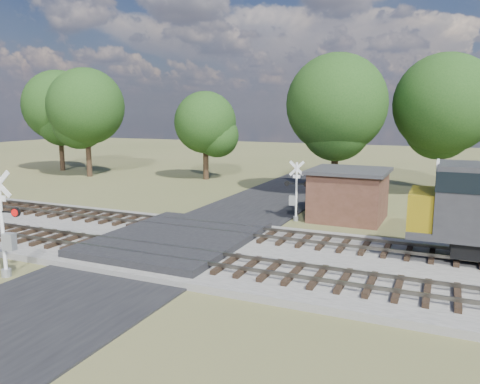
% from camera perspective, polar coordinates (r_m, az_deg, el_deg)
% --- Properties ---
extents(ground, '(160.00, 160.00, 0.00)m').
position_cam_1_polar(ground, '(23.87, -8.32, -6.89)').
color(ground, '#4F552D').
rests_on(ground, ground).
extents(ballast_bed, '(140.00, 10.00, 0.30)m').
position_cam_1_polar(ballast_bed, '(21.00, 16.58, -9.12)').
color(ballast_bed, gray).
rests_on(ballast_bed, ground).
extents(road, '(7.00, 60.00, 0.08)m').
position_cam_1_polar(road, '(23.86, -8.32, -6.80)').
color(road, black).
rests_on(road, ground).
extents(crossing_panel, '(7.00, 9.00, 0.62)m').
position_cam_1_polar(crossing_panel, '(24.19, -7.71, -5.88)').
color(crossing_panel, '#262628').
rests_on(crossing_panel, ground).
extents(track_near, '(140.00, 2.60, 0.33)m').
position_cam_1_polar(track_near, '(20.59, -3.90, -8.33)').
color(track_near, black).
rests_on(track_near, ballast_bed).
extents(track_far, '(140.00, 2.60, 0.33)m').
position_cam_1_polar(track_far, '(24.94, 1.48, -5.08)').
color(track_far, black).
rests_on(track_far, ballast_bed).
extents(crossing_signal_near, '(1.80, 0.46, 4.50)m').
position_cam_1_polar(crossing_signal_near, '(21.56, -26.75, -4.51)').
color(crossing_signal_near, silver).
rests_on(crossing_signal_near, ground).
extents(crossing_signal_far, '(1.53, 0.37, 3.82)m').
position_cam_1_polar(crossing_signal_far, '(29.47, 6.72, -0.49)').
color(crossing_signal_far, silver).
rests_on(crossing_signal_far, ground).
extents(equipment_shed, '(4.85, 4.85, 3.25)m').
position_cam_1_polar(equipment_shed, '(30.41, 13.10, -0.25)').
color(equipment_shed, '#41271C').
rests_on(equipment_shed, ground).
extents(treeline, '(82.50, 12.63, 11.64)m').
position_cam_1_polar(treeline, '(40.93, 15.69, 9.94)').
color(treeline, black).
rests_on(treeline, ground).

